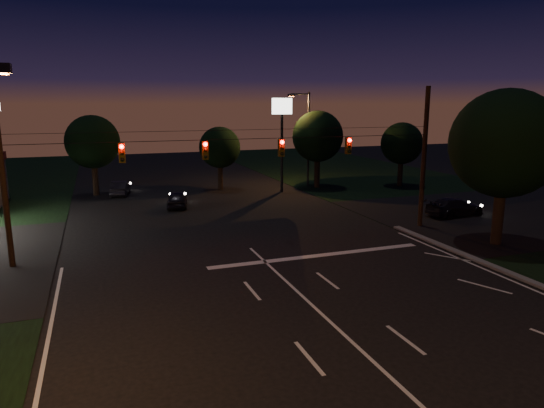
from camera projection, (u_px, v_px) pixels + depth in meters
name	position (u px, v px, depth m)	size (l,w,h in m)	color
ground	(393.00, 380.00, 14.12)	(140.00, 140.00, 0.00)	black
cross_street_right	(503.00, 214.00, 35.50)	(20.00, 16.00, 0.02)	black
stop_bar	(318.00, 256.00, 25.71)	(12.00, 0.50, 0.01)	silver
utility_pole_right	(420.00, 226.00, 31.92)	(0.30, 0.30, 9.00)	black
utility_pole_left	(13.00, 267.00, 23.95)	(0.28, 0.28, 8.00)	black
signal_span	(244.00, 148.00, 26.78)	(24.00, 0.40, 1.56)	black
pole_sign_right	(282.00, 123.00, 43.14)	(1.80, 0.30, 8.40)	black
street_light_right_far	(306.00, 132.00, 46.26)	(2.20, 0.35, 9.00)	black
tree_right_near	(503.00, 145.00, 26.83)	(6.00, 6.00, 8.76)	black
tree_far_b	(93.00, 143.00, 41.96)	(4.60, 4.60, 6.98)	black
tree_far_c	(220.00, 148.00, 44.82)	(3.80, 3.80, 5.86)	black
tree_far_d	(317.00, 137.00, 45.81)	(4.80, 4.80, 7.30)	black
tree_far_e	(401.00, 144.00, 46.75)	(4.00, 4.00, 6.18)	black
car_oncoming_a	(177.00, 199.00, 37.62)	(1.50, 3.73, 1.27)	black
car_oncoming_b	(120.00, 188.00, 42.75)	(1.32, 3.78, 1.25)	black
car_cross	(455.00, 207.00, 34.67)	(1.83, 4.50, 1.30)	black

